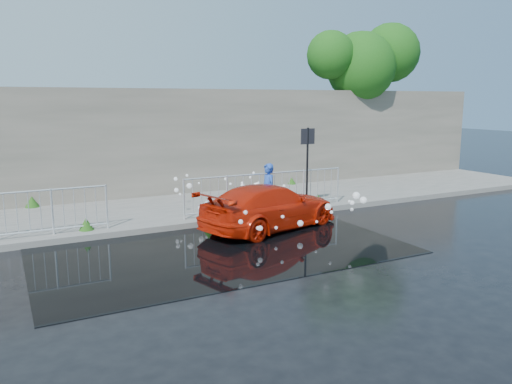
# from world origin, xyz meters

# --- Properties ---
(ground) EXTENTS (90.00, 90.00, 0.00)m
(ground) POSITION_xyz_m (0.00, 0.00, 0.00)
(ground) COLOR black
(ground) RESTS_ON ground
(pavement) EXTENTS (30.00, 4.00, 0.15)m
(pavement) POSITION_xyz_m (0.00, 5.00, 0.07)
(pavement) COLOR #5C5B57
(pavement) RESTS_ON ground
(curb) EXTENTS (30.00, 0.25, 0.16)m
(curb) POSITION_xyz_m (0.00, 3.00, 0.08)
(curb) COLOR #5C5B57
(curb) RESTS_ON ground
(retaining_wall) EXTENTS (30.00, 0.60, 3.50)m
(retaining_wall) POSITION_xyz_m (0.00, 7.20, 1.90)
(retaining_wall) COLOR #5B574D
(retaining_wall) RESTS_ON pavement
(puddle) EXTENTS (8.00, 5.00, 0.01)m
(puddle) POSITION_xyz_m (0.50, 1.00, 0.01)
(puddle) COLOR black
(puddle) RESTS_ON ground
(sign_post) EXTENTS (0.45, 0.06, 2.50)m
(sign_post) POSITION_xyz_m (4.20, 3.10, 1.72)
(sign_post) COLOR black
(sign_post) RESTS_ON ground
(tree) EXTENTS (5.15, 2.80, 6.41)m
(tree) POSITION_xyz_m (9.77, 7.41, 4.83)
(tree) COLOR #332114
(tree) RESTS_ON ground
(railing_right) EXTENTS (5.05, 0.05, 1.10)m
(railing_right) POSITION_xyz_m (3.00, 3.35, 0.74)
(railing_right) COLOR silver
(railing_right) RESTS_ON pavement
(weeds) EXTENTS (12.17, 3.93, 0.40)m
(weeds) POSITION_xyz_m (-0.52, 4.38, 0.32)
(weeds) COLOR #184813
(weeds) RESTS_ON pavement
(water_spray) EXTENTS (3.54, 5.34, 0.92)m
(water_spray) POSITION_xyz_m (2.50, 2.71, 0.68)
(water_spray) COLOR white
(water_spray) RESTS_ON ground
(red_car) EXTENTS (4.29, 2.67, 1.16)m
(red_car) POSITION_xyz_m (2.34, 1.96, 0.58)
(red_car) COLOR red
(red_car) RESTS_ON ground
(person) EXTENTS (0.40, 0.59, 1.55)m
(person) POSITION_xyz_m (2.84, 3.00, 0.78)
(person) COLOR #2248AA
(person) RESTS_ON ground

